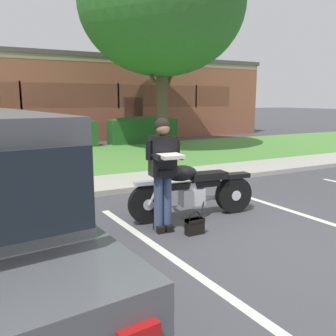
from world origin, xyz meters
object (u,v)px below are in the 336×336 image
Objects in this scene: rider_person at (163,166)px; brick_building at (12,98)px; shade_tree at (162,4)px; hedge_left at (59,133)px; handbag at (195,225)px; hedge_center_left at (143,129)px; motorcycle at (197,189)px.

rider_person is 0.06× the size of brick_building.
shade_tree is 10.33m from brick_building.
brick_building reaches higher than hedge_left.
shade_tree is at bearing -30.47° from hedge_left.
rider_person is 10.25m from shade_tree.
hedge_center_left reaches higher than handbag.
hedge_left is at bearing -180.00° from hedge_center_left.
brick_building is at bearing 100.36° from hedge_left.
hedge_left reaches higher than handbag.
brick_building is at bearing 92.31° from rider_person.
motorcycle reaches higher than hedge_center_left.
motorcycle reaches higher than hedge_left.
hedge_left is (0.48, 10.38, -0.36)m from rider_person.
hedge_left is 6.59m from brick_building.
hedge_center_left is (0.08, 2.14, -4.86)m from shade_tree.
handbag is at bearing -124.04° from motorcycle.
brick_building reaches higher than rider_person.
brick_building is (-0.67, 16.71, 1.06)m from rider_person.
rider_person is 11.20m from hedge_center_left.
handbag is 11.40m from hedge_center_left.
handbag is 0.12× the size of hedge_left.
shade_tree reaches higher than hedge_center_left.
brick_building reaches higher than hedge_center_left.
shade_tree is (4.12, 8.24, 4.51)m from rider_person.
motorcycle is 9.92m from shade_tree.
shade_tree is (3.31, 7.89, 5.03)m from motorcycle.
handbag is (0.35, -0.34, -0.86)m from rider_person.
rider_person is at bearing 135.51° from handbag.
motorcycle is 1.02m from rider_person.
shade_tree is 2.73× the size of hedge_left.
rider_person is at bearing -116.56° from shade_tree.
rider_person reaches higher than handbag.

